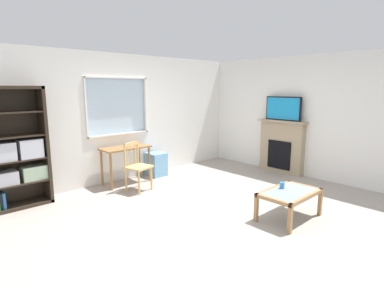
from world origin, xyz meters
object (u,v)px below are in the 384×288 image
(tv, at_px, (283,109))
(coffee_table, at_px, (289,195))
(fireplace, at_px, (282,146))
(sippy_cup, at_px, (282,185))
(wooden_chair, at_px, (137,166))
(bookshelf, at_px, (16,154))
(plastic_drawer_unit, at_px, (156,164))
(desk_under_window, at_px, (126,153))

(tv, xyz_separation_m, coffee_table, (-2.11, -1.41, -1.09))
(fireplace, distance_m, coffee_table, 2.57)
(tv, height_order, sippy_cup, tv)
(wooden_chair, bearing_deg, bookshelf, 160.87)
(bookshelf, height_order, fireplace, bookshelf)
(plastic_drawer_unit, bearing_deg, sippy_cup, -87.88)
(desk_under_window, bearing_deg, sippy_cup, -73.40)
(fireplace, xyz_separation_m, sippy_cup, (-2.10, -1.27, -0.13))
(plastic_drawer_unit, height_order, tv, tv)
(desk_under_window, relative_size, sippy_cup, 10.64)
(desk_under_window, height_order, wooden_chair, wooden_chair)
(coffee_table, bearing_deg, plastic_drawer_unit, 91.41)
(tv, relative_size, sippy_cup, 9.19)
(coffee_table, bearing_deg, bookshelf, 130.54)
(plastic_drawer_unit, height_order, fireplace, fireplace)
(wooden_chair, relative_size, sippy_cup, 10.00)
(tv, bearing_deg, sippy_cup, -148.62)
(bookshelf, xyz_separation_m, coffee_table, (2.73, -3.20, -0.51))
(wooden_chair, height_order, tv, tv)
(wooden_chair, bearing_deg, tv, -20.82)
(desk_under_window, xyz_separation_m, tv, (2.95, -1.67, 0.82))
(plastic_drawer_unit, bearing_deg, bookshelf, 178.63)
(wooden_chair, bearing_deg, plastic_drawer_unit, 33.81)
(bookshelf, xyz_separation_m, plastic_drawer_unit, (2.66, -0.06, -0.61))
(fireplace, xyz_separation_m, coffee_table, (-2.13, -1.41, -0.24))
(bookshelf, height_order, desk_under_window, bookshelf)
(wooden_chair, xyz_separation_m, tv, (3.03, -1.15, 0.97))
(coffee_table, xyz_separation_m, sippy_cup, (0.03, 0.15, 0.11))
(tv, height_order, coffee_table, tv)
(desk_under_window, xyz_separation_m, fireplace, (2.97, -1.67, -0.02))
(bookshelf, xyz_separation_m, fireplace, (4.86, -1.78, -0.27))
(tv, relative_size, coffee_table, 0.90)
(plastic_drawer_unit, xyz_separation_m, fireplace, (2.21, -1.72, 0.34))
(wooden_chair, xyz_separation_m, coffee_table, (0.92, -2.57, -0.11))
(desk_under_window, bearing_deg, coffee_table, -74.73)
(bookshelf, distance_m, desk_under_window, 1.91)
(tv, distance_m, coffee_table, 2.76)
(wooden_chair, relative_size, plastic_drawer_unit, 1.80)
(plastic_drawer_unit, bearing_deg, tv, -38.13)
(wooden_chair, height_order, fireplace, fireplace)
(bookshelf, xyz_separation_m, desk_under_window, (1.89, -0.11, -0.24))
(sippy_cup, bearing_deg, bookshelf, 132.22)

